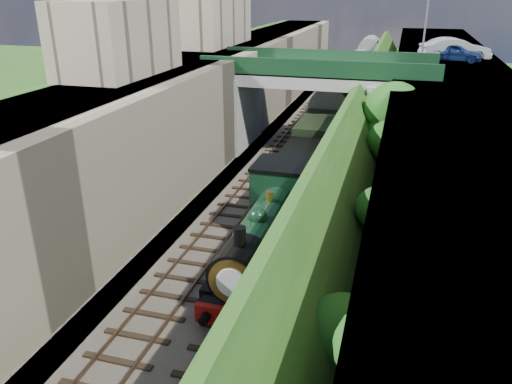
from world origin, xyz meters
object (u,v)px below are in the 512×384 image
tree (396,114)px  locomotive (268,232)px  car_blue (455,52)px  car_silver (455,49)px  road_bridge (326,100)px  tender (301,179)px  lamppost (427,17)px

tree → locomotive: 12.86m
car_blue → car_silver: 0.66m
tree → car_blue: car_blue is taller
tree → car_silver: (3.89, 12.87, 2.47)m
car_blue → road_bridge: bearing=137.2°
tender → car_silver: bearing=63.3°
car_blue → car_silver: bearing=8.5°
tender → lamppost: bearing=67.8°
road_bridge → car_blue: 11.37m
road_bridge → locomotive: road_bridge is taller
car_blue → tender: car_blue is taller
lamppost → car_silver: bearing=40.0°
lamppost → tender: (-6.18, -15.11, -7.95)m
tree → lamppost: 11.98m
locomotive → tender: locomotive is taller
tree → car_silver: car_silver is taller
road_bridge → car_silver: bearing=39.0°
tree → car_silver: 13.67m
tree → locomotive: bearing=-112.0°
car_blue → tender: bearing=163.2°
car_blue → locomotive: size_ratio=0.40×
lamppost → car_blue: 3.82m
locomotive → tree: bearing=68.0°
car_blue → locomotive: 25.87m
road_bridge → tree: road_bridge is taller
car_silver → locomotive: bearing=146.5°
road_bridge → lamppost: lamppost is taller
locomotive → road_bridge: bearing=90.8°
road_bridge → tender: road_bridge is taller
car_silver → tender: size_ratio=0.87×
tender → tree: bearing=42.3°
road_bridge → tender: 10.26m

